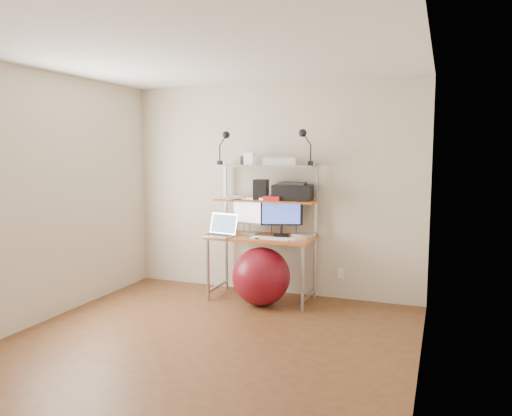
{
  "coord_description": "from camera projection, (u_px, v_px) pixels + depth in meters",
  "views": [
    {
      "loc": [
        1.93,
        -3.85,
        1.71
      ],
      "look_at": [
        0.04,
        1.15,
        1.1
      ],
      "focal_mm": 35.0,
      "sensor_mm": 36.0,
      "label": 1
    }
  ],
  "objects": [
    {
      "name": "room",
      "position": [
        205.0,
        204.0,
        4.31
      ],
      "size": [
        3.6,
        3.6,
        3.6
      ],
      "color": "brown",
      "rests_on": "ground"
    },
    {
      "name": "computer_desk",
      "position": [
        264.0,
        217.0,
        5.74
      ],
      "size": [
        1.2,
        0.6,
        1.57
      ],
      "color": "#B45C23",
      "rests_on": "ground"
    },
    {
      "name": "wall_outlet",
      "position": [
        341.0,
        273.0,
        5.77
      ],
      "size": [
        0.08,
        0.01,
        0.12
      ],
      "primitive_type": "cube",
      "color": "white",
      "rests_on": "room"
    },
    {
      "name": "monitor_silver",
      "position": [
        249.0,
        213.0,
        5.82
      ],
      "size": [
        0.42,
        0.17,
        0.47
      ],
      "rotation": [
        0.0,
        0.0,
        -0.13
      ],
      "color": "silver",
      "rests_on": "desktop"
    },
    {
      "name": "monitor_black",
      "position": [
        282.0,
        215.0,
        5.71
      ],
      "size": [
        0.47,
        0.21,
        0.48
      ],
      "rotation": [
        0.0,
        0.0,
        0.34
      ],
      "color": "black",
      "rests_on": "desktop"
    },
    {
      "name": "laptop",
      "position": [
        221.0,
        231.0,
        5.74
      ],
      "size": [
        0.41,
        0.36,
        0.32
      ],
      "rotation": [
        0.0,
        0.0,
        -0.19
      ],
      "color": "silver",
      "rests_on": "desktop"
    },
    {
      "name": "keyboard",
      "position": [
        271.0,
        238.0,
        5.54
      ],
      "size": [
        0.45,
        0.15,
        0.01
      ],
      "primitive_type": "cube",
      "rotation": [
        0.0,
        0.0,
        -0.04
      ],
      "color": "white",
      "rests_on": "desktop"
    },
    {
      "name": "mouse",
      "position": [
        292.0,
        239.0,
        5.44
      ],
      "size": [
        0.09,
        0.06,
        0.02
      ],
      "primitive_type": "cube",
      "rotation": [
        0.0,
        0.0,
        0.05
      ],
      "color": "white",
      "rests_on": "desktop"
    },
    {
      "name": "mac_mini",
      "position": [
        304.0,
        235.0,
        5.64
      ],
      "size": [
        0.24,
        0.24,
        0.04
      ],
      "primitive_type": "cube",
      "rotation": [
        0.0,
        0.0,
        -0.23
      ],
      "color": "silver",
      "rests_on": "desktop"
    },
    {
      "name": "phone",
      "position": [
        259.0,
        237.0,
        5.59
      ],
      "size": [
        0.1,
        0.15,
        0.01
      ],
      "primitive_type": "cube",
      "rotation": [
        0.0,
        0.0,
        0.21
      ],
      "color": "black",
      "rests_on": "desktop"
    },
    {
      "name": "printer",
      "position": [
        293.0,
        192.0,
        5.69
      ],
      "size": [
        0.45,
        0.32,
        0.21
      ],
      "rotation": [
        0.0,
        0.0,
        0.06
      ],
      "color": "black",
      "rests_on": "mid_shelf"
    },
    {
      "name": "nas_cube",
      "position": [
        261.0,
        189.0,
        5.79
      ],
      "size": [
        0.18,
        0.18,
        0.23
      ],
      "primitive_type": "cube",
      "rotation": [
        0.0,
        0.0,
        0.12
      ],
      "color": "black",
      "rests_on": "mid_shelf"
    },
    {
      "name": "red_box",
      "position": [
        272.0,
        198.0,
        5.65
      ],
      "size": [
        0.2,
        0.14,
        0.05
      ],
      "primitive_type": "cube",
      "rotation": [
        0.0,
        0.0,
        0.09
      ],
      "color": "red",
      "rests_on": "mid_shelf"
    },
    {
      "name": "scanner",
      "position": [
        280.0,
        161.0,
        5.67
      ],
      "size": [
        0.41,
        0.32,
        0.1
      ],
      "rotation": [
        0.0,
        0.0,
        0.24
      ],
      "color": "white",
      "rests_on": "top_shelf"
    },
    {
      "name": "box_white",
      "position": [
        250.0,
        159.0,
        5.79
      ],
      "size": [
        0.14,
        0.12,
        0.14
      ],
      "primitive_type": "cube",
      "rotation": [
        0.0,
        0.0,
        -0.17
      ],
      "color": "white",
      "rests_on": "top_shelf"
    },
    {
      "name": "box_grey",
      "position": [
        245.0,
        160.0,
        5.85
      ],
      "size": [
        0.12,
        0.12,
        0.1
      ],
      "primitive_type": "cube",
      "rotation": [
        0.0,
        0.0,
        0.2
      ],
      "color": "#2C2C2F",
      "rests_on": "top_shelf"
    },
    {
      "name": "clip_lamp_left",
      "position": [
        225.0,
        140.0,
        5.78
      ],
      "size": [
        0.15,
        0.09,
        0.39
      ],
      "color": "black",
      "rests_on": "top_shelf"
    },
    {
      "name": "clip_lamp_right",
      "position": [
        304.0,
        139.0,
        5.49
      ],
      "size": [
        0.16,
        0.09,
        0.4
      ],
      "color": "black",
      "rests_on": "top_shelf"
    },
    {
      "name": "exercise_ball",
      "position": [
        261.0,
        276.0,
        5.54
      ],
      "size": [
        0.65,
        0.65,
        0.65
      ],
      "primitive_type": "sphere",
      "color": "maroon",
      "rests_on": "floor"
    },
    {
      "name": "paper_stack",
      "position": [
        234.0,
        197.0,
        5.91
      ],
      "size": [
        0.34,
        0.42,
        0.02
      ],
      "color": "white",
      "rests_on": "mid_shelf"
    }
  ]
}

